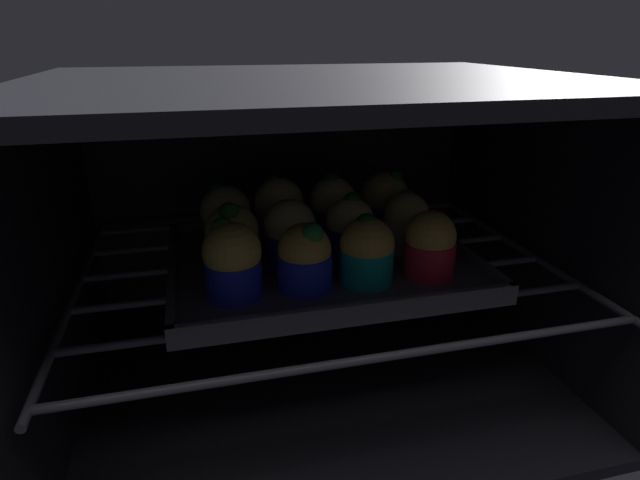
{
  "coord_description": "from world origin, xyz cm",
  "views": [
    {
      "loc": [
        -13.54,
        -32.07,
        39.46
      ],
      "look_at": [
        0.0,
        21.44,
        17.48
      ],
      "focal_mm": 28.92,
      "sensor_mm": 36.0,
      "label": 1
    }
  ],
  "objects_px": {
    "baking_tray": "(320,262)",
    "muffin_row2_col1": "(279,210)",
    "muffin_row0_col2": "(367,251)",
    "muffin_row2_col0": "(226,217)",
    "muffin_row0_col3": "(430,245)",
    "muffin_row0_col0": "(232,260)",
    "muffin_row2_col2": "(333,207)",
    "muffin_row1_col1": "(290,233)",
    "muffin_row1_col2": "(350,228)",
    "muffin_row2_col3": "(385,202)",
    "muffin_row1_col0": "(232,238)",
    "muffin_row1_col3": "(406,222)",
    "muffin_row0_col1": "(305,258)"
  },
  "relations": [
    {
      "from": "muffin_row0_col2",
      "to": "muffin_row1_col1",
      "type": "bearing_deg",
      "value": 133.48
    },
    {
      "from": "muffin_row0_col0",
      "to": "muffin_row1_col1",
      "type": "height_order",
      "value": "muffin_row0_col0"
    },
    {
      "from": "muffin_row1_col1",
      "to": "muffin_row1_col3",
      "type": "xyz_separation_m",
      "value": [
        0.14,
        0.0,
        -0.0
      ]
    },
    {
      "from": "muffin_row0_col2",
      "to": "muffin_row1_col1",
      "type": "xyz_separation_m",
      "value": [
        -0.07,
        0.07,
        0.0
      ]
    },
    {
      "from": "muffin_row2_col0",
      "to": "muffin_row2_col2",
      "type": "height_order",
      "value": "muffin_row2_col2"
    },
    {
      "from": "muffin_row0_col0",
      "to": "muffin_row0_col3",
      "type": "bearing_deg",
      "value": -0.52
    },
    {
      "from": "muffin_row0_col1",
      "to": "muffin_row2_col0",
      "type": "distance_m",
      "value": 0.15
    },
    {
      "from": "muffin_row0_col0",
      "to": "muffin_row1_col0",
      "type": "bearing_deg",
      "value": 84.87
    },
    {
      "from": "muffin_row0_col3",
      "to": "muffin_row1_col2",
      "type": "bearing_deg",
      "value": 134.42
    },
    {
      "from": "muffin_row1_col2",
      "to": "muffin_row1_col3",
      "type": "height_order",
      "value": "muffin_row1_col2"
    },
    {
      "from": "muffin_row0_col0",
      "to": "muffin_row0_col1",
      "type": "distance_m",
      "value": 0.07
    },
    {
      "from": "muffin_row1_col1",
      "to": "muffin_row2_col2",
      "type": "bearing_deg",
      "value": 44.02
    },
    {
      "from": "baking_tray",
      "to": "muffin_row0_col1",
      "type": "relative_size",
      "value": 4.6
    },
    {
      "from": "muffin_row2_col3",
      "to": "muffin_row1_col1",
      "type": "bearing_deg",
      "value": -153.81
    },
    {
      "from": "muffin_row2_col2",
      "to": "muffin_row0_col3",
      "type": "bearing_deg",
      "value": -63.11
    },
    {
      "from": "muffin_row2_col2",
      "to": "muffin_row1_col2",
      "type": "bearing_deg",
      "value": -88.54
    },
    {
      "from": "muffin_row2_col1",
      "to": "baking_tray",
      "type": "bearing_deg",
      "value": -63.1
    },
    {
      "from": "muffin_row0_col2",
      "to": "muffin_row2_col3",
      "type": "height_order",
      "value": "muffin_row2_col3"
    },
    {
      "from": "muffin_row0_col2",
      "to": "muffin_row2_col0",
      "type": "xyz_separation_m",
      "value": [
        -0.13,
        0.14,
        0.0
      ]
    },
    {
      "from": "muffin_row0_col3",
      "to": "muffin_row0_col0",
      "type": "bearing_deg",
      "value": 179.48
    },
    {
      "from": "baking_tray",
      "to": "muffin_row2_col0",
      "type": "distance_m",
      "value": 0.13
    },
    {
      "from": "muffin_row0_col1",
      "to": "muffin_row1_col1",
      "type": "distance_m",
      "value": 0.07
    },
    {
      "from": "muffin_row0_col0",
      "to": "muffin_row1_col2",
      "type": "xyz_separation_m",
      "value": [
        0.14,
        0.07,
        -0.0
      ]
    },
    {
      "from": "muffin_row1_col1",
      "to": "muffin_row2_col3",
      "type": "relative_size",
      "value": 0.89
    },
    {
      "from": "muffin_row0_col2",
      "to": "muffin_row2_col3",
      "type": "relative_size",
      "value": 0.9
    },
    {
      "from": "muffin_row1_col1",
      "to": "muffin_row2_col2",
      "type": "xyz_separation_m",
      "value": [
        0.07,
        0.07,
        0.0
      ]
    },
    {
      "from": "muffin_row0_col0",
      "to": "muffin_row0_col1",
      "type": "height_order",
      "value": "muffin_row0_col0"
    },
    {
      "from": "baking_tray",
      "to": "muffin_row2_col2",
      "type": "distance_m",
      "value": 0.09
    },
    {
      "from": "muffin_row0_col3",
      "to": "muffin_row1_col2",
      "type": "xyz_separation_m",
      "value": [
        -0.07,
        0.07,
        0.0
      ]
    },
    {
      "from": "muffin_row2_col1",
      "to": "muffin_row1_col1",
      "type": "bearing_deg",
      "value": -89.82
    },
    {
      "from": "baking_tray",
      "to": "muffin_row2_col0",
      "type": "bearing_deg",
      "value": 146.1
    },
    {
      "from": "muffin_row0_col1",
      "to": "muffin_row0_col3",
      "type": "height_order",
      "value": "muffin_row0_col1"
    },
    {
      "from": "baking_tray",
      "to": "muffin_row0_col1",
      "type": "distance_m",
      "value": 0.09
    },
    {
      "from": "muffin_row0_col2",
      "to": "muffin_row1_col2",
      "type": "xyz_separation_m",
      "value": [
        0.0,
        0.07,
        -0.0
      ]
    },
    {
      "from": "muffin_row0_col2",
      "to": "muffin_row2_col2",
      "type": "xyz_separation_m",
      "value": [
        0.0,
        0.14,
        0.0
      ]
    },
    {
      "from": "baking_tray",
      "to": "muffin_row2_col1",
      "type": "distance_m",
      "value": 0.09
    },
    {
      "from": "muffin_row1_col1",
      "to": "muffin_row2_col3",
      "type": "xyz_separation_m",
      "value": [
        0.14,
        0.07,
        0.0
      ]
    },
    {
      "from": "muffin_row1_col1",
      "to": "muffin_row1_col2",
      "type": "distance_m",
      "value": 0.07
    },
    {
      "from": "muffin_row1_col3",
      "to": "muffin_row2_col3",
      "type": "distance_m",
      "value": 0.07
    },
    {
      "from": "muffin_row1_col2",
      "to": "muffin_row0_col2",
      "type": "bearing_deg",
      "value": -92.95
    },
    {
      "from": "baking_tray",
      "to": "muffin_row1_col2",
      "type": "relative_size",
      "value": 4.45
    },
    {
      "from": "muffin_row1_col1",
      "to": "muffin_row0_col3",
      "type": "bearing_deg",
      "value": -26.93
    },
    {
      "from": "baking_tray",
      "to": "muffin_row1_col0",
      "type": "height_order",
      "value": "muffin_row1_col0"
    },
    {
      "from": "muffin_row0_col1",
      "to": "muffin_row2_col0",
      "type": "bearing_deg",
      "value": 116.07
    },
    {
      "from": "muffin_row0_col1",
      "to": "muffin_row2_col3",
      "type": "height_order",
      "value": "muffin_row2_col3"
    },
    {
      "from": "muffin_row0_col0",
      "to": "muffin_row1_col0",
      "type": "height_order",
      "value": "same"
    },
    {
      "from": "muffin_row1_col0",
      "to": "muffin_row2_col0",
      "type": "height_order",
      "value": "same"
    },
    {
      "from": "muffin_row0_col2",
      "to": "muffin_row2_col3",
      "type": "xyz_separation_m",
      "value": [
        0.07,
        0.14,
        0.0
      ]
    },
    {
      "from": "muffin_row0_col2",
      "to": "muffin_row0_col3",
      "type": "bearing_deg",
      "value": 0.36
    },
    {
      "from": "muffin_row0_col0",
      "to": "muffin_row2_col2",
      "type": "bearing_deg",
      "value": 43.99
    }
  ]
}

